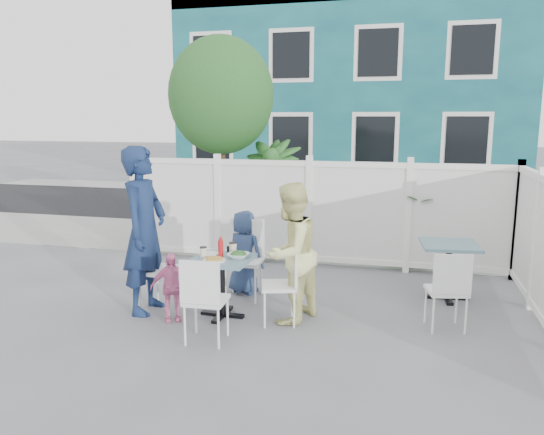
% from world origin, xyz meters
% --- Properties ---
extents(ground, '(80.00, 80.00, 0.00)m').
position_xyz_m(ground, '(0.00, 0.00, 0.00)').
color(ground, slate).
extents(near_sidewalk, '(24.00, 2.60, 0.01)m').
position_xyz_m(near_sidewalk, '(0.00, 3.80, 0.01)').
color(near_sidewalk, gray).
rests_on(near_sidewalk, ground).
extents(street, '(24.00, 5.00, 0.01)m').
position_xyz_m(street, '(0.00, 7.50, 0.00)').
color(street, black).
rests_on(street, ground).
extents(far_sidewalk, '(24.00, 1.60, 0.01)m').
position_xyz_m(far_sidewalk, '(0.00, 10.60, 0.01)').
color(far_sidewalk, gray).
rests_on(far_sidewalk, ground).
extents(building, '(11.00, 6.00, 6.00)m').
position_xyz_m(building, '(-0.50, 14.00, 3.00)').
color(building, '#134A55').
rests_on(building, ground).
extents(fence_back, '(5.86, 0.08, 1.60)m').
position_xyz_m(fence_back, '(0.10, 2.40, 0.78)').
color(fence_back, white).
rests_on(fence_back, ground).
extents(tree, '(1.80, 1.62, 3.59)m').
position_xyz_m(tree, '(-1.60, 3.30, 2.59)').
color(tree, '#382316').
rests_on(tree, ground).
extents(utility_cabinet, '(0.68, 0.50, 1.22)m').
position_xyz_m(utility_cabinet, '(-2.59, 4.00, 0.61)').
color(utility_cabinet, gold).
rests_on(utility_cabinet, ground).
extents(potted_shrub_a, '(1.20, 1.20, 1.88)m').
position_xyz_m(potted_shrub_a, '(-0.71, 3.10, 0.94)').
color(potted_shrub_a, '#1E4F22').
rests_on(potted_shrub_a, ground).
extents(potted_shrub_b, '(1.66, 1.73, 1.49)m').
position_xyz_m(potted_shrub_b, '(1.64, 3.00, 0.75)').
color(potted_shrub_b, '#1E4F22').
rests_on(potted_shrub_b, ground).
extents(main_table, '(0.66, 0.66, 0.69)m').
position_xyz_m(main_table, '(-0.45, 0.07, 0.53)').
color(main_table, '#406C81').
rests_on(main_table, ground).
extents(spare_table, '(0.74, 0.74, 0.71)m').
position_xyz_m(spare_table, '(2.06, 1.33, 0.55)').
color(spare_table, '#406C81').
rests_on(spare_table, ground).
extents(chair_left, '(0.46, 0.47, 0.98)m').
position_xyz_m(chair_left, '(-1.30, 0.11, 0.57)').
color(chair_left, white).
rests_on(chair_left, ground).
extents(chair_right, '(0.47, 0.48, 0.86)m').
position_xyz_m(chair_right, '(0.28, 0.08, 0.50)').
color(chair_right, white).
rests_on(chair_right, ground).
extents(chair_back, '(0.46, 0.45, 0.97)m').
position_xyz_m(chair_back, '(-0.41, 0.81, 0.57)').
color(chair_back, white).
rests_on(chair_back, ground).
extents(chair_near, '(0.42, 0.41, 0.89)m').
position_xyz_m(chair_near, '(-0.37, -0.69, 0.51)').
color(chair_near, white).
rests_on(chair_near, ground).
extents(chair_spare, '(0.47, 0.46, 0.86)m').
position_xyz_m(chair_spare, '(1.99, 0.25, 0.50)').
color(chair_spare, white).
rests_on(chair_spare, ground).
extents(man, '(0.48, 0.71, 1.92)m').
position_xyz_m(man, '(-1.37, 0.03, 0.96)').
color(man, '#142449').
rests_on(man, ground).
extents(woman, '(0.82, 0.91, 1.55)m').
position_xyz_m(woman, '(0.32, 0.14, 0.77)').
color(woman, '#D6D53E').
rests_on(woman, ground).
extents(boy, '(0.60, 0.49, 1.08)m').
position_xyz_m(boy, '(-0.46, 0.93, 0.54)').
color(boy, navy).
rests_on(boy, ground).
extents(toddler, '(0.49, 0.39, 0.77)m').
position_xyz_m(toddler, '(-0.96, -0.19, 0.39)').
color(toddler, pink).
rests_on(toddler, ground).
extents(plate_main, '(0.25, 0.25, 0.02)m').
position_xyz_m(plate_main, '(-0.49, -0.07, 0.69)').
color(plate_main, white).
rests_on(plate_main, main_table).
extents(plate_side, '(0.23, 0.23, 0.02)m').
position_xyz_m(plate_side, '(-0.65, 0.17, 0.69)').
color(plate_side, white).
rests_on(plate_side, main_table).
extents(salad_bowl, '(0.24, 0.24, 0.06)m').
position_xyz_m(salad_bowl, '(-0.27, 0.11, 0.71)').
color(salad_bowl, white).
rests_on(salad_bowl, main_table).
extents(coffee_cup_a, '(0.07, 0.07, 0.11)m').
position_xyz_m(coffee_cup_a, '(-0.66, 0.03, 0.74)').
color(coffee_cup_a, beige).
rests_on(coffee_cup_a, main_table).
extents(coffee_cup_b, '(0.09, 0.09, 0.13)m').
position_xyz_m(coffee_cup_b, '(-0.38, 0.26, 0.75)').
color(coffee_cup_b, beige).
rests_on(coffee_cup_b, main_table).
extents(ketchup_bottle, '(0.06, 0.06, 0.19)m').
position_xyz_m(ketchup_bottle, '(-0.48, 0.12, 0.78)').
color(ketchup_bottle, '#AE1618').
rests_on(ketchup_bottle, main_table).
extents(salt_shaker, '(0.03, 0.03, 0.08)m').
position_xyz_m(salt_shaker, '(-0.54, 0.28, 0.72)').
color(salt_shaker, white).
rests_on(salt_shaker, main_table).
extents(pepper_shaker, '(0.03, 0.03, 0.07)m').
position_xyz_m(pepper_shaker, '(-0.48, 0.36, 0.72)').
color(pepper_shaker, black).
rests_on(pepper_shaker, main_table).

